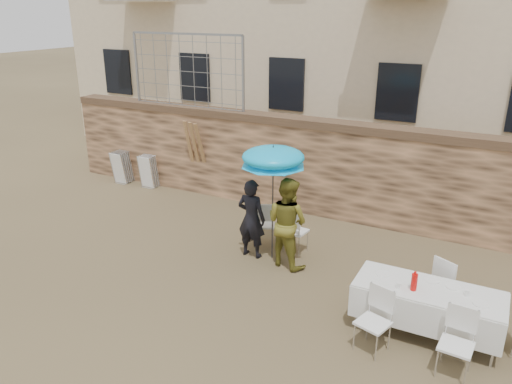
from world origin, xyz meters
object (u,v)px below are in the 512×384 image
at_px(woman_dress, 287,222).
at_px(table_chair_front_left, 373,321).
at_px(soda_bottle, 414,282).
at_px(couple_chair_right, 296,230).
at_px(table_chair_back, 449,284).
at_px(chair_stack_left, 126,165).
at_px(couple_chair_left, 264,223).
at_px(chair_stack_right, 151,170).
at_px(man_suit, 251,219).
at_px(umbrella, 273,160).
at_px(table_chair_front_right, 456,344).
at_px(banquet_table, 429,291).

distance_m(woman_dress, table_chair_front_left, 2.79).
xyz_separation_m(woman_dress, soda_bottle, (2.52, -1.17, 0.04)).
distance_m(couple_chair_right, table_chair_back, 3.07).
bearing_deg(table_chair_front_left, chair_stack_left, 169.96).
height_order(woman_dress, soda_bottle, woman_dress).
distance_m(woman_dress, couple_chair_right, 0.67).
bearing_deg(couple_chair_left, chair_stack_right, -47.76).
distance_m(couple_chair_right, table_chair_front_left, 3.18).
bearing_deg(man_suit, chair_stack_right, -27.95).
bearing_deg(table_chair_front_left, man_suit, 165.23).
bearing_deg(chair_stack_left, umbrella, -21.75).
distance_m(couple_chair_right, chair_stack_left, 6.19).
distance_m(couple_chair_right, table_chair_front_right, 4.02).
bearing_deg(chair_stack_left, couple_chair_right, -16.85).
bearing_deg(chair_stack_left, chair_stack_right, 0.00).
bearing_deg(chair_stack_left, man_suit, -24.16).
xyz_separation_m(table_chair_back, chair_stack_right, (-8.00, 2.57, -0.02)).
bearing_deg(man_suit, chair_stack_left, -23.66).
xyz_separation_m(couple_chair_left, table_chair_front_right, (3.97, -2.32, 0.00)).
height_order(man_suit, table_chair_front_left, man_suit).
height_order(couple_chair_right, banquet_table, couple_chair_right).
bearing_deg(couple_chair_left, couple_chair_right, 154.76).
bearing_deg(couple_chair_left, soda_bottle, 127.00).
height_order(umbrella, table_chair_back, umbrella).
height_order(table_chair_front_right, chair_stack_left, table_chair_front_right).
relative_size(woman_dress, chair_stack_left, 1.88).
relative_size(banquet_table, table_chair_front_right, 2.19).
distance_m(woman_dress, chair_stack_right, 5.61).
relative_size(table_chair_front_left, chair_stack_left, 1.04).
relative_size(man_suit, chair_stack_left, 1.72).
height_order(couple_chair_left, couple_chair_right, same).
bearing_deg(soda_bottle, woman_dress, 155.07).
bearing_deg(couple_chair_right, soda_bottle, 153.73).
bearing_deg(table_chair_back, table_chair_front_right, 127.98).
relative_size(couple_chair_right, table_chair_front_left, 1.00).
xyz_separation_m(couple_chair_left, table_chair_front_left, (2.87, -2.32, 0.00)).
xyz_separation_m(couple_chair_left, couple_chair_right, (0.70, 0.00, 0.00)).
distance_m(man_suit, umbrella, 1.27).
bearing_deg(woman_dress, table_chair_front_left, 154.67).
relative_size(banquet_table, table_chair_back, 2.19).
height_order(woman_dress, table_chair_front_left, woman_dress).
height_order(woman_dress, couple_chair_right, woman_dress).
bearing_deg(soda_bottle, couple_chair_left, 152.24).
height_order(woman_dress, chair_stack_left, woman_dress).
distance_m(couple_chair_left, soda_bottle, 3.72).
distance_m(umbrella, banquet_table, 3.51).
bearing_deg(table_chair_front_left, table_chair_back, 79.61).
bearing_deg(couple_chair_right, woman_dress, 102.72).
xyz_separation_m(woman_dress, umbrella, (-0.35, 0.10, 1.12)).
relative_size(soda_bottle, table_chair_back, 0.27).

